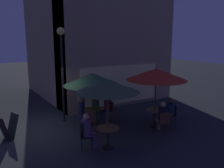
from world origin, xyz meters
The scene contains 21 objects.
ground_plane centered at (0.00, 0.00, 0.00)m, with size 60.00×60.00×0.00m, color #23282B.
cafe_building centered at (3.68, 3.56, 4.29)m, with size 7.05×7.91×8.59m.
street_lamp_near_corner centered at (1.16, 0.52, 3.05)m, with size 0.34×0.34×4.25m.
menu_sandwich_board centered at (-1.35, -0.22, 0.49)m, with size 0.80×0.72×0.96m.
cafe_table_0 centered at (4.26, -2.19, 0.56)m, with size 0.76×0.76×0.76m.
cafe_table_1 centered at (1.45, -2.87, 0.57)m, with size 0.80×0.80×0.75m.
cafe_table_2 centered at (2.08, -0.54, 0.52)m, with size 0.74×0.74×0.71m.
patio_umbrella_0 centered at (4.26, -2.19, 2.29)m, with size 2.57×2.57×2.54m.
patio_umbrella_1 centered at (1.45, -2.87, 2.19)m, with size 2.15×2.15×2.39m.
patio_umbrella_2 centered at (2.08, -0.54, 2.05)m, with size 2.48×2.48×2.32m.
cafe_chair_0 centered at (4.01, -2.97, 0.54)m, with size 0.54×0.54×0.90m.
cafe_chair_1 centered at (5.05, -2.44, 0.54)m, with size 0.49×0.49×0.91m.
cafe_chair_2 centered at (0.69, -2.52, 0.60)m, with size 0.57×0.57×1.00m.
cafe_chair_3 centered at (1.62, -1.24, 0.55)m, with size 0.60×0.60×0.94m.
cafe_chair_4 centered at (2.90, -0.66, 0.58)m, with size 0.47×0.47×0.95m.
patron_seated_0 centered at (4.06, -2.84, 0.73)m, with size 0.45×0.54×1.29m.
patron_seated_1 centered at (4.92, -2.40, 0.69)m, with size 0.55×0.47×1.21m.
patron_seated_2 centered at (0.83, -2.59, 0.72)m, with size 0.51×0.43×1.29m.
patron_seated_3 centered at (2.76, -0.64, 0.71)m, with size 0.54×0.39×1.26m.
patron_standing_4 centered at (1.90, 0.23, 0.85)m, with size 0.38×0.38×1.70m.
patron_standing_5 centered at (2.61, 0.11, 0.89)m, with size 0.35×0.35×1.76m.
Camera 1 is at (-2.56, -9.44, 3.79)m, focal length 37.81 mm.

